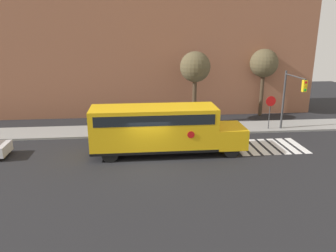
% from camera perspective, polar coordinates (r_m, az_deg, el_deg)
% --- Properties ---
extents(ground_plane, '(60.00, 60.00, 0.00)m').
position_cam_1_polar(ground_plane, '(20.07, -3.23, -6.33)').
color(ground_plane, black).
extents(sidewalk_strip, '(44.00, 3.00, 0.15)m').
position_cam_1_polar(sidewalk_strip, '(26.16, -3.89, -0.69)').
color(sidewalk_strip, gray).
rests_on(sidewalk_strip, ground).
extents(building_backdrop, '(32.00, 4.00, 13.48)m').
position_cam_1_polar(building_backdrop, '(31.53, -4.55, 14.52)').
color(building_backdrop, '#935B42').
rests_on(building_backdrop, ground).
extents(crosswalk_stripes, '(4.70, 3.20, 0.01)m').
position_cam_1_polar(crosswalk_stripes, '(23.71, 17.11, -3.41)').
color(crosswalk_stripes, white).
rests_on(crosswalk_stripes, ground).
extents(school_bus, '(9.80, 2.57, 3.12)m').
position_cam_1_polar(school_bus, '(20.82, -1.31, -0.27)').
color(school_bus, yellow).
rests_on(school_bus, ground).
extents(stop_sign, '(0.79, 0.10, 2.79)m').
position_cam_1_polar(stop_sign, '(26.99, 17.37, 3.11)').
color(stop_sign, '#38383A').
rests_on(stop_sign, ground).
extents(traffic_light, '(0.28, 3.19, 4.75)m').
position_cam_1_polar(traffic_light, '(26.21, 20.59, 5.31)').
color(traffic_light, '#38383A').
rests_on(traffic_light, ground).
extents(tree_near_sidewalk, '(2.55, 2.55, 6.13)m').
position_cam_1_polar(tree_near_sidewalk, '(31.38, 16.36, 10.33)').
color(tree_near_sidewalk, '#423323').
rests_on(tree_near_sidewalk, ground).
extents(tree_far_sidewalk, '(2.54, 2.54, 6.08)m').
position_cam_1_polar(tree_far_sidewalk, '(27.63, 4.75, 10.08)').
color(tree_far_sidewalk, '#423323').
rests_on(tree_far_sidewalk, ground).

